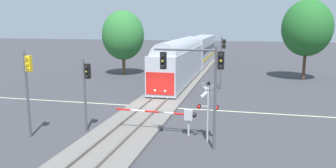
% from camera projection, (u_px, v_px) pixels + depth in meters
% --- Properties ---
extents(ground_plane, '(220.00, 220.00, 0.00)m').
position_uv_depth(ground_plane, '(154.00, 107.00, 29.25)').
color(ground_plane, '#3D3D42').
extents(road_centre_stripe, '(44.00, 0.20, 0.01)m').
position_uv_depth(road_centre_stripe, '(154.00, 107.00, 29.25)').
color(road_centre_stripe, beige).
rests_on(road_centre_stripe, ground).
extents(railway_track, '(4.40, 80.00, 0.32)m').
position_uv_depth(railway_track, '(154.00, 106.00, 29.23)').
color(railway_track, slate).
rests_on(railway_track, ground).
extents(commuter_train, '(3.04, 40.40, 5.16)m').
position_uv_depth(commuter_train, '(192.00, 54.00, 48.74)').
color(commuter_train, '#B2B7C1').
rests_on(commuter_train, railway_track).
extents(crossing_gate_near, '(5.60, 0.40, 1.80)m').
position_uv_depth(crossing_gate_near, '(180.00, 115.00, 21.63)').
color(crossing_gate_near, '#B7B7BC').
rests_on(crossing_gate_near, ground).
extents(crossing_signal_mast, '(1.36, 0.44, 3.88)m').
position_uv_depth(crossing_signal_mast, '(208.00, 105.00, 20.28)').
color(crossing_signal_mast, '#B2B2B7').
rests_on(crossing_signal_mast, ground).
extents(traffic_signal_far_side, '(0.53, 0.38, 5.88)m').
position_uv_depth(traffic_signal_far_side, '(222.00, 54.00, 36.13)').
color(traffic_signal_far_side, '#4C4C51').
rests_on(traffic_signal_far_side, ground).
extents(traffic_signal_near_right, '(4.05, 0.38, 6.10)m').
position_uv_depth(traffic_signal_near_right, '(199.00, 72.00, 18.77)').
color(traffic_signal_near_right, '#4C4C51').
rests_on(traffic_signal_near_right, ground).
extents(traffic_signal_median, '(0.53, 0.38, 5.00)m').
position_uv_depth(traffic_signal_median, '(86.00, 84.00, 22.01)').
color(traffic_signal_median, '#4C4C51').
rests_on(traffic_signal_median, ground).
extents(traffic_signal_near_left, '(0.53, 0.38, 5.64)m').
position_uv_depth(traffic_signal_near_left, '(28.00, 80.00, 20.82)').
color(traffic_signal_near_left, '#4C4C51').
rests_on(traffic_signal_near_left, ground).
extents(oak_behind_train, '(5.91, 5.91, 9.11)m').
position_uv_depth(oak_behind_train, '(123.00, 35.00, 46.31)').
color(oak_behind_train, brown).
rests_on(oak_behind_train, ground).
extents(maple_right_background, '(6.28, 6.28, 10.32)m').
position_uv_depth(maple_right_background, '(307.00, 28.00, 41.85)').
color(maple_right_background, '#4C3828').
rests_on(maple_right_background, ground).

